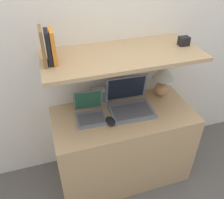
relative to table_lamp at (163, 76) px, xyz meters
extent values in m
plane|color=#56514C|center=(-0.40, -0.43, -0.89)|extent=(12.00, 12.00, 0.00)
cube|color=silver|center=(-0.40, 0.18, 0.31)|extent=(6.00, 0.05, 2.40)
cube|color=tan|center=(-0.40, -0.16, -0.54)|extent=(1.13, 0.55, 0.71)
cube|color=silver|center=(-0.40, 0.14, -0.31)|extent=(1.13, 0.04, 1.17)
cube|color=tan|center=(-0.40, -0.09, 0.29)|extent=(1.13, 0.50, 0.03)
ellipsoid|color=#B27A4C|center=(0.00, 0.00, -0.13)|extent=(0.12, 0.12, 0.12)
cylinder|color=tan|center=(0.00, 0.00, -0.04)|extent=(0.02, 0.02, 0.05)
cone|color=#B2AD99|center=(0.00, 0.00, 0.05)|extent=(0.18, 0.18, 0.13)
cube|color=slate|center=(-0.34, -0.15, -0.18)|extent=(0.35, 0.27, 0.02)
cube|color=#47474C|center=(-0.34, -0.16, -0.16)|extent=(0.31, 0.19, 0.00)
cube|color=slate|center=(-0.33, 0.00, -0.05)|extent=(0.34, 0.06, 0.23)
cube|color=black|center=(-0.33, -0.01, -0.05)|extent=(0.31, 0.05, 0.20)
cube|color=slate|center=(-0.67, -0.15, -0.18)|extent=(0.24, 0.20, 0.02)
cube|color=#47474C|center=(-0.67, -0.16, -0.16)|extent=(0.20, 0.14, 0.00)
cube|color=slate|center=(-0.66, -0.04, -0.07)|extent=(0.23, 0.06, 0.18)
cube|color=#235138|center=(-0.66, -0.04, -0.07)|extent=(0.20, 0.05, 0.16)
ellipsoid|color=black|center=(-0.54, -0.23, -0.17)|extent=(0.08, 0.12, 0.04)
cube|color=gray|center=(-0.55, 0.03, -0.11)|extent=(0.13, 0.05, 0.15)
cube|color=#59595B|center=(-0.55, 0.01, -0.11)|extent=(0.10, 0.00, 0.10)
cube|color=brown|center=(-0.93, -0.09, 0.42)|extent=(0.02, 0.16, 0.23)
cube|color=black|center=(-0.90, -0.09, 0.41)|extent=(0.03, 0.13, 0.21)
cube|color=orange|center=(-0.87, -0.09, 0.41)|extent=(0.03, 0.14, 0.22)
cube|color=black|center=(0.07, -0.09, 0.34)|extent=(0.07, 0.06, 0.06)
camera|label=1|loc=(-0.93, -1.53, 1.00)|focal=38.00mm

